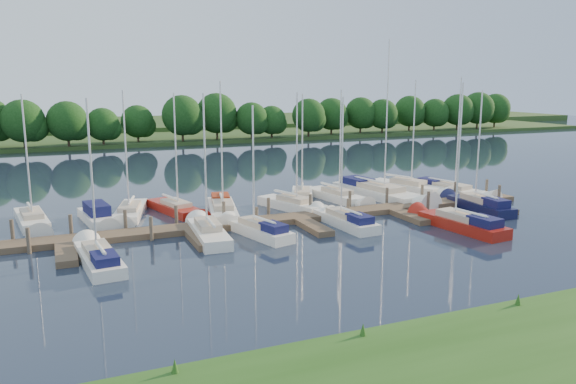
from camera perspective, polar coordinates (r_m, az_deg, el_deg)
name	(u,v)px	position (r m, az deg, el deg)	size (l,w,h in m)	color
ground	(349,250)	(34.67, 6.23, -5.85)	(260.00, 260.00, 0.00)	#182230
near_bank	(570,366)	(22.97, 26.72, -15.51)	(90.00, 10.00, 0.50)	#224C15
dock	(300,220)	(40.91, 1.27, -2.85)	(40.00, 6.00, 0.40)	#4B392A
mooring_pilings	(294,211)	(41.82, 0.64, -1.97)	(38.24, 2.84, 2.00)	#473D33
far_shore	(149,136)	(105.63, -13.96, 5.51)	(180.00, 30.00, 0.60)	#253F18
distant_hill	(130,125)	(130.27, -15.72, 6.61)	(220.00, 40.00, 1.40)	#365324
treeline	(157,119)	(92.53, -13.13, 7.21)	(147.16, 10.23, 8.30)	#38281C
sailboat_n_0	(32,222)	(44.10, -24.53, -2.75)	(2.62, 7.60, 9.65)	white
motorboat	(98,218)	(43.08, -18.74, -2.51)	(2.52, 6.27, 1.77)	white
sailboat_n_2	(130,213)	(44.32, -15.78, -2.09)	(3.50, 7.83, 9.81)	white
sailboat_n_3	(177,210)	(44.60, -11.23, -1.80)	(3.39, 7.62, 9.61)	maroon
sailboat_n_4	(223,211)	(43.35, -6.65, -1.96)	(3.40, 8.36, 10.54)	white
sailboat_n_5	(294,207)	(44.84, 0.66, -1.49)	(3.85, 7.47, 9.70)	white
sailboat_n_6	(302,198)	(48.40, 1.44, -0.56)	(4.30, 7.26, 9.47)	white
sailboat_n_7	(338,197)	(48.59, 5.06, -0.56)	(2.88, 7.76, 9.83)	white
sailboat_n_8	(380,194)	(50.19, 9.37, -0.22)	(4.32, 11.28, 14.05)	white
sailboat_n_9	(409,189)	(53.48, 12.15, 0.32)	(4.51, 8.21, 10.71)	white
sailboat_n_10	(451,191)	(53.17, 16.25, 0.10)	(3.65, 8.73, 10.90)	white
sailboat_s_0	(98,258)	(33.54, -18.70, -6.41)	(2.39, 7.57, 9.60)	white
sailboat_s_1	(208,234)	(37.28, -8.14, -4.23)	(2.22, 7.60, 9.82)	white
sailboat_s_2	(257,231)	(37.56, -3.12, -3.94)	(3.08, 6.98, 8.99)	white
sailboat_s_3	(344,221)	(40.27, 5.70, -2.95)	(2.20, 7.37, 9.45)	white
sailboat_s_4	(460,224)	(40.85, 17.04, -3.17)	(2.68, 8.19, 10.49)	maroon
sailboat_s_5	(478,206)	(47.22, 18.78, -1.37)	(2.22, 7.62, 9.90)	#0F1235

